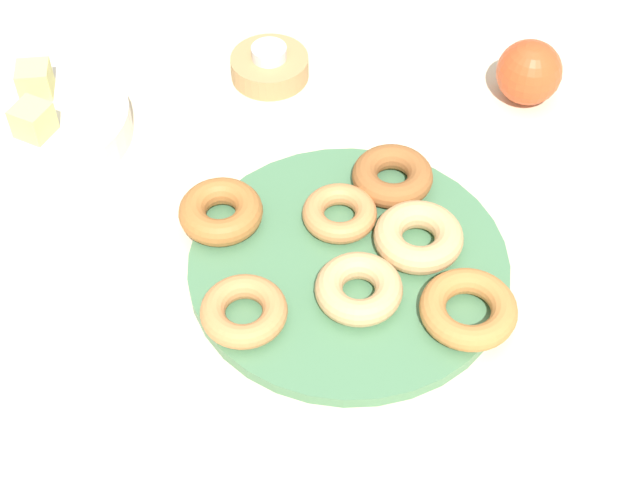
# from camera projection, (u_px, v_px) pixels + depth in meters

# --- Properties ---
(ground_plane) EXTENTS (2.40, 2.40, 0.00)m
(ground_plane) POSITION_uv_depth(u_px,v_px,m) (350.00, 269.00, 0.97)
(ground_plane) COLOR beige
(donut_plate) EXTENTS (0.32, 0.32, 0.01)m
(donut_plate) POSITION_uv_depth(u_px,v_px,m) (350.00, 265.00, 0.96)
(donut_plate) COLOR #4C7F56
(donut_plate) RESTS_ON ground_plane
(donut_0) EXTENTS (0.09, 0.09, 0.02)m
(donut_0) POSITION_uv_depth(u_px,v_px,m) (341.00, 213.00, 0.98)
(donut_0) COLOR #C6844C
(donut_0) RESTS_ON donut_plate
(donut_1) EXTENTS (0.12, 0.12, 0.03)m
(donut_1) POSITION_uv_depth(u_px,v_px,m) (222.00, 212.00, 0.98)
(donut_1) COLOR #AD6B33
(donut_1) RESTS_ON donut_plate
(donut_2) EXTENTS (0.09, 0.09, 0.03)m
(donut_2) POSITION_uv_depth(u_px,v_px,m) (420.00, 237.00, 0.96)
(donut_2) COLOR tan
(donut_2) RESTS_ON donut_plate
(donut_3) EXTENTS (0.08, 0.08, 0.02)m
(donut_3) POSITION_uv_depth(u_px,v_px,m) (245.00, 311.00, 0.90)
(donut_3) COLOR #C6844C
(donut_3) RESTS_ON donut_plate
(donut_4) EXTENTS (0.11, 0.11, 0.03)m
(donut_4) POSITION_uv_depth(u_px,v_px,m) (360.00, 289.00, 0.92)
(donut_4) COLOR tan
(donut_4) RESTS_ON donut_plate
(donut_5) EXTENTS (0.12, 0.12, 0.03)m
(donut_5) POSITION_uv_depth(u_px,v_px,m) (394.00, 176.00, 1.01)
(donut_5) COLOR #995B2D
(donut_5) RESTS_ON donut_plate
(donut_6) EXTENTS (0.13, 0.13, 0.03)m
(donut_6) POSITION_uv_depth(u_px,v_px,m) (470.00, 309.00, 0.90)
(donut_6) COLOR #BC7A3D
(donut_6) RESTS_ON donut_plate
(candle_holder) EXTENTS (0.09, 0.09, 0.03)m
(candle_holder) POSITION_uv_depth(u_px,v_px,m) (271.00, 67.00, 1.15)
(candle_holder) COLOR tan
(candle_holder) RESTS_ON ground_plane
(tealight) EXTENTS (0.04, 0.04, 0.01)m
(tealight) POSITION_uv_depth(u_px,v_px,m) (270.00, 53.00, 1.13)
(tealight) COLOR silver
(tealight) RESTS_ON candle_holder
(fruit_bowl) EXTENTS (0.19, 0.19, 0.04)m
(fruit_bowl) POSITION_uv_depth(u_px,v_px,m) (49.00, 124.00, 1.08)
(fruit_bowl) COLOR silver
(fruit_bowl) RESTS_ON ground_plane
(melon_chunk_left) EXTENTS (0.05, 0.05, 0.04)m
(melon_chunk_left) POSITION_uv_depth(u_px,v_px,m) (34.00, 120.00, 1.03)
(melon_chunk_left) COLOR #DBD67A
(melon_chunk_left) RESTS_ON fruit_bowl
(melon_chunk_right) EXTENTS (0.04, 0.04, 0.04)m
(melon_chunk_right) POSITION_uv_depth(u_px,v_px,m) (36.00, 80.00, 1.07)
(melon_chunk_right) COLOR #DBD67A
(melon_chunk_right) RESTS_ON fruit_bowl
(apple) EXTENTS (0.08, 0.08, 0.08)m
(apple) POSITION_uv_depth(u_px,v_px,m) (530.00, 72.00, 1.11)
(apple) COLOR #CC4C23
(apple) RESTS_ON ground_plane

